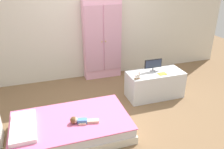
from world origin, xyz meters
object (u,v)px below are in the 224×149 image
Objects in this scene: doll at (79,121)px; book_yellow at (162,74)px; tv_stand at (155,84)px; tv_monitor at (153,64)px; wardrobe at (102,40)px; rocking_horse_toy at (138,76)px; bed at (71,127)px.

book_yellow is (1.61, 0.63, 0.20)m from doll.
tv_stand is 3.08× the size of tv_monitor.
wardrobe reaches higher than doll.
book_yellow is (0.49, 0.04, -0.05)m from rocking_horse_toy.
doll is 2.71× the size of book_yellow.
bed is 1.62× the size of tv_stand.
rocking_horse_toy is at bearing -79.21° from wardrobe.
doll is (0.10, -0.11, 0.16)m from bed.
wardrobe is at bearing 120.53° from book_yellow.
wardrobe is 11.47× the size of book_yellow.
book_yellow is at bearing -62.59° from tv_monitor.
wardrobe is 1.44m from tv_stand.
wardrobe is 5.01× the size of tv_monitor.
bed is at bearing 133.01° from doll.
doll is 1.18× the size of tv_monitor.
bed is 1.37m from rocking_horse_toy.
book_yellow is at bearing 5.12° from rocking_horse_toy.
tv_monitor reaches higher than bed.
tv_monitor is at bearing 117.41° from book_yellow.
wardrobe is at bearing 119.98° from tv_stand.
tv_monitor is at bearing 23.49° from bed.
tv_stand is 8.07× the size of rocking_horse_toy.
tv_stand is (1.53, 0.73, -0.05)m from doll.
tv_stand is at bearing -60.02° from wardrobe.
book_yellow reaches higher than tv_stand.
bed is at bearing -163.08° from book_yellow.
doll is 0.24× the size of wardrobe.
book_yellow reaches higher than doll.
doll is at bearing -46.99° from bed.
tv_stand is 0.28m from book_yellow.
wardrobe reaches higher than tv_monitor.
doll is 1.74m from book_yellow.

